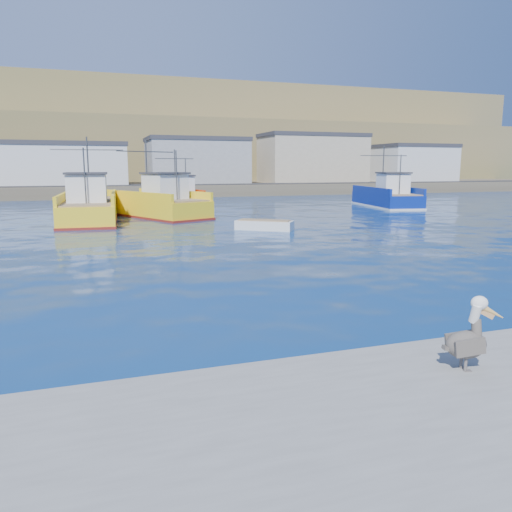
{
  "coord_description": "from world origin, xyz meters",
  "views": [
    {
      "loc": [
        -6.62,
        -11.61,
        4.2
      ],
      "look_at": [
        -1.48,
        3.65,
        1.31
      ],
      "focal_mm": 35.0,
      "sensor_mm": 36.0,
      "label": 1
    }
  ],
  "objects_px": {
    "pelican": "(469,338)",
    "trawler_yellow_a": "(89,208)",
    "trawler_yellow_b": "(157,204)",
    "boat_orange": "(179,196)",
    "trawler_blue": "(387,197)",
    "skiff_mid": "(264,226)"
  },
  "relations": [
    {
      "from": "trawler_blue",
      "to": "skiff_mid",
      "type": "height_order",
      "value": "trawler_blue"
    },
    {
      "from": "trawler_yellow_b",
      "to": "boat_orange",
      "type": "relative_size",
      "value": 1.4
    },
    {
      "from": "pelican",
      "to": "trawler_yellow_a",
      "type": "bearing_deg",
      "value": 100.69
    },
    {
      "from": "skiff_mid",
      "to": "pelican",
      "type": "height_order",
      "value": "pelican"
    },
    {
      "from": "trawler_yellow_a",
      "to": "trawler_yellow_b",
      "type": "height_order",
      "value": "trawler_yellow_a"
    },
    {
      "from": "boat_orange",
      "to": "pelican",
      "type": "xyz_separation_m",
      "value": [
        -3.02,
        -47.57,
        0.06
      ]
    },
    {
      "from": "boat_orange",
      "to": "pelican",
      "type": "height_order",
      "value": "boat_orange"
    },
    {
      "from": "trawler_blue",
      "to": "pelican",
      "type": "bearing_deg",
      "value": -121.33
    },
    {
      "from": "trawler_yellow_a",
      "to": "trawler_yellow_b",
      "type": "relative_size",
      "value": 0.99
    },
    {
      "from": "trawler_yellow_a",
      "to": "boat_orange",
      "type": "relative_size",
      "value": 1.39
    },
    {
      "from": "pelican",
      "to": "trawler_yellow_b",
      "type": "bearing_deg",
      "value": 91.46
    },
    {
      "from": "trawler_yellow_a",
      "to": "trawler_yellow_b",
      "type": "bearing_deg",
      "value": 22.72
    },
    {
      "from": "trawler_yellow_b",
      "to": "skiff_mid",
      "type": "height_order",
      "value": "trawler_yellow_b"
    },
    {
      "from": "trawler_yellow_a",
      "to": "boat_orange",
      "type": "distance_m",
      "value": 16.67
    },
    {
      "from": "boat_orange",
      "to": "trawler_blue",
      "type": "bearing_deg",
      "value": -22.0
    },
    {
      "from": "trawler_blue",
      "to": "boat_orange",
      "type": "relative_size",
      "value": 1.3
    },
    {
      "from": "boat_orange",
      "to": "skiff_mid",
      "type": "xyz_separation_m",
      "value": [
        1.71,
        -23.07,
        -0.77
      ]
    },
    {
      "from": "trawler_yellow_a",
      "to": "boat_orange",
      "type": "bearing_deg",
      "value": 55.64
    },
    {
      "from": "trawler_blue",
      "to": "boat_orange",
      "type": "bearing_deg",
      "value": 158.0
    },
    {
      "from": "skiff_mid",
      "to": "boat_orange",
      "type": "bearing_deg",
      "value": 94.24
    },
    {
      "from": "trawler_yellow_a",
      "to": "trawler_blue",
      "type": "distance_m",
      "value": 30.69
    },
    {
      "from": "trawler_yellow_b",
      "to": "boat_orange",
      "type": "bearing_deg",
      "value": 71.04
    }
  ]
}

